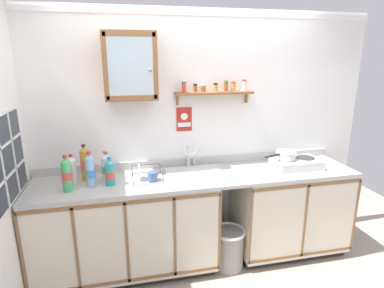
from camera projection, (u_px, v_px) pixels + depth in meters
back_wall at (192, 136)px, 3.20m from camera, size 3.68×0.07×2.45m
lower_cabinet_run at (126, 229)px, 2.95m from camera, size 1.66×0.60×0.91m
lower_cabinet_run_right at (289, 210)px, 3.31m from camera, size 1.14×0.60×0.91m
countertop at (200, 177)px, 2.98m from camera, size 3.04×0.63×0.03m
backsplash at (193, 161)px, 3.23m from camera, size 3.04×0.02×0.08m
sink at (194, 177)px, 3.01m from camera, size 0.52×0.47×0.41m
hot_plate_stove at (296, 163)px, 3.15m from camera, size 0.46×0.29×0.10m
saucepan at (285, 155)px, 3.12m from camera, size 0.36×0.20×0.08m
bottle_water_blue_0 at (90, 171)px, 2.68m from camera, size 0.08×0.08×0.31m
bottle_detergent_teal_1 at (110, 172)px, 2.72m from camera, size 0.08×0.08×0.26m
bottle_soda_green_2 at (67, 175)px, 2.59m from camera, size 0.09×0.09×0.31m
bottle_opaque_white_3 at (72, 170)px, 2.75m from camera, size 0.07×0.07×0.27m
bottle_juice_amber_4 at (85, 164)px, 2.82m from camera, size 0.08×0.08×0.33m
bottle_water_clear_5 at (107, 167)px, 2.81m from camera, size 0.09×0.09×0.28m
dish_rack at (146, 178)px, 2.84m from camera, size 0.28×0.22×0.16m
mug at (153, 177)px, 2.80m from camera, size 0.11×0.11×0.09m
wall_cabinet at (130, 66)px, 2.74m from camera, size 0.45×0.27×0.58m
spice_shelf at (215, 91)px, 3.03m from camera, size 0.76×0.14×0.23m
warning_sign at (184, 119)px, 3.10m from camera, size 0.15×0.01×0.23m
window at (6, 159)px, 2.33m from camera, size 0.03×0.77×0.69m
trash_bin at (229, 248)px, 3.09m from camera, size 0.33×0.33×0.41m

